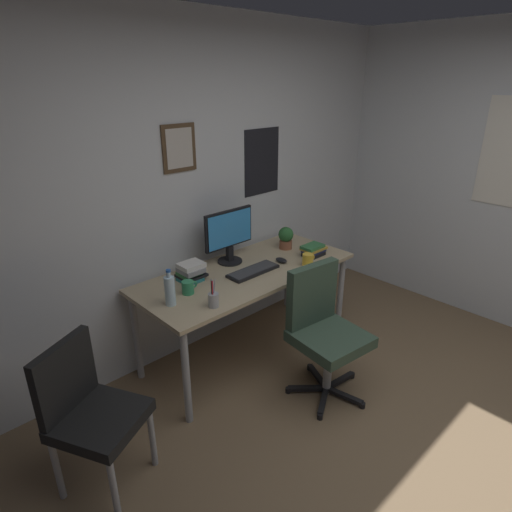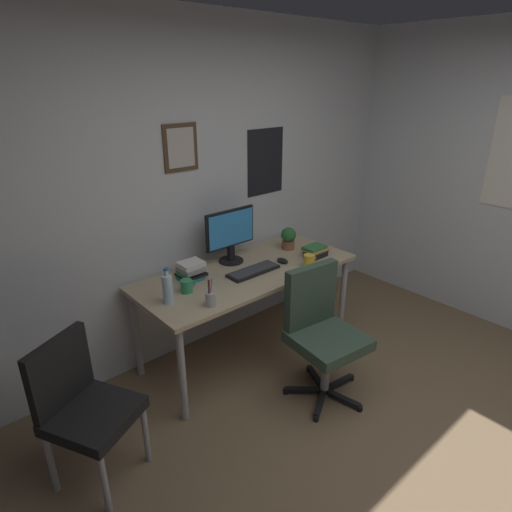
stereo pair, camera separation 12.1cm
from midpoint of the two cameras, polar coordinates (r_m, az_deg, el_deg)
ground_plane at (r=2.94m, az=23.32°, el=-26.52°), size 5.28×5.28×0.00m
wall_back at (r=3.47m, az=-6.27°, el=8.46°), size 4.40×0.10×2.60m
desk at (r=3.39m, az=-0.09°, el=-2.98°), size 1.77×0.75×0.75m
office_chair at (r=3.09m, az=9.68°, el=-9.26°), size 0.57×0.57×0.95m
side_chair at (r=2.63m, az=-20.65°, el=-17.75°), size 0.57×0.57×0.88m
monitor at (r=3.43m, az=-2.40°, el=2.95°), size 0.46×0.20×0.43m
keyboard at (r=3.32m, az=0.69°, el=-1.99°), size 0.43×0.15×0.03m
computer_mouse at (r=3.49m, az=4.52°, el=-0.63°), size 0.06×0.11×0.04m
water_bottle at (r=2.89m, az=-10.41°, el=-4.27°), size 0.07×0.07×0.25m
coffee_mug_near at (r=3.04m, az=-8.00°, el=-3.96°), size 0.12×0.08×0.09m
coffee_mug_far at (r=3.43m, az=8.01°, el=-0.66°), size 0.12×0.09×0.10m
potted_plant at (r=3.75m, az=5.22°, el=2.44°), size 0.13×0.13×0.20m
pen_cup at (r=2.84m, az=-4.80°, el=-5.61°), size 0.07×0.07×0.20m
book_stack_left at (r=3.64m, az=8.80°, el=0.67°), size 0.21×0.14×0.10m
book_stack_right at (r=3.22m, az=-7.58°, el=-1.93°), size 0.20×0.18×0.14m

